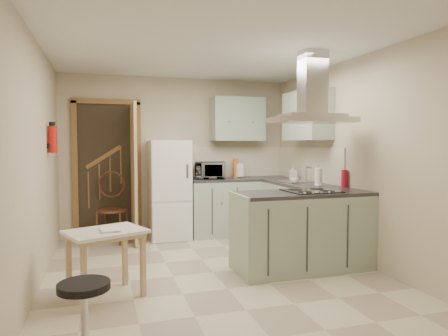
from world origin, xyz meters
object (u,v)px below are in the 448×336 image
object	(u,v)px
peninsula	(303,230)
drop_leaf_table	(106,264)
fridge	(169,189)
extractor_hood	(312,120)
bentwood_chair	(112,210)
microwave	(210,170)
stool	(84,316)

from	to	relation	value
peninsula	drop_leaf_table	xyz separation A→B (m)	(-2.18, -0.22, -0.13)
fridge	drop_leaf_table	distance (m)	2.44
extractor_hood	drop_leaf_table	world-z (taller)	extractor_hood
fridge	peninsula	size ratio (longest dim) A/B	0.97
extractor_hood	bentwood_chair	size ratio (longest dim) A/B	0.95
extractor_hood	drop_leaf_table	size ratio (longest dim) A/B	1.32
drop_leaf_table	microwave	distance (m)	2.82
peninsula	bentwood_chair	xyz separation A→B (m)	(-2.07, 1.94, 0.03)
fridge	microwave	size ratio (longest dim) A/B	3.16
extractor_hood	fridge	bearing A→B (deg)	123.79
microwave	bentwood_chair	bearing A→B (deg)	-165.60
fridge	peninsula	bearing A→B (deg)	-58.26
extractor_hood	peninsula	bearing A→B (deg)	180.00
microwave	fridge	bearing A→B (deg)	-166.77
fridge	drop_leaf_table	size ratio (longest dim) A/B	2.20
microwave	extractor_hood	bearing A→B (deg)	-58.49
fridge	bentwood_chair	distance (m)	0.89
extractor_hood	stool	distance (m)	3.09
bentwood_chair	extractor_hood	bearing A→B (deg)	-21.25
fridge	stool	xyz separation A→B (m)	(-1.12, -3.16, -0.51)
drop_leaf_table	stool	size ratio (longest dim) A/B	1.41
bentwood_chair	microwave	xyz separation A→B (m)	(1.50, 0.04, 0.56)
peninsula	extractor_hood	distance (m)	1.27
fridge	bentwood_chair	size ratio (longest dim) A/B	1.58
peninsula	microwave	bearing A→B (deg)	106.13
extractor_hood	bentwood_chair	bearing A→B (deg)	138.19
stool	microwave	distance (m)	3.71
bentwood_chair	stool	size ratio (longest dim) A/B	1.96
fridge	microwave	world-z (taller)	fridge
bentwood_chair	stool	distance (m)	3.15
peninsula	stool	world-z (taller)	peninsula
extractor_hood	microwave	distance (m)	2.21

